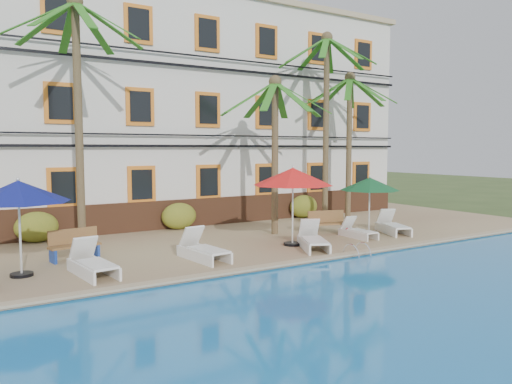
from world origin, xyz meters
TOP-DOWN VIEW (x-y plane):
  - ground at (0.00, 0.00)m, footprint 100.00×100.00m
  - pool_deck at (0.00, 5.00)m, footprint 30.00×12.00m
  - swimming_pool at (0.00, -7.00)m, footprint 26.00×12.00m
  - pool_coping at (0.00, -0.90)m, footprint 30.00×0.35m
  - hotel_building at (0.00, 9.98)m, footprint 25.40×6.44m
  - palm_b at (-4.47, 4.27)m, footprint 4.34×4.34m
  - palm_c at (2.68, 3.54)m, footprint 4.34×4.34m
  - palm_d at (6.43, 5.00)m, footprint 4.34×4.34m
  - palm_e at (8.05, 5.24)m, footprint 4.34×4.34m
  - shrub_left at (-5.52, 6.60)m, footprint 1.50×0.90m
  - shrub_mid at (-0.05, 6.60)m, footprint 1.50×0.90m
  - shrub_right at (6.43, 6.60)m, footprint 1.50×0.90m
  - umbrella_blue at (-6.61, 1.69)m, footprint 2.60×2.60m
  - umbrella_red at (1.92, 1.33)m, footprint 2.77×2.77m
  - umbrella_green at (5.78, 1.55)m, footprint 2.30×2.30m
  - lounger_b at (-5.00, 0.81)m, footprint 0.95×2.11m
  - lounger_c at (-1.71, 0.94)m, footprint 0.93×2.10m
  - lounger_d at (2.11, 0.43)m, footprint 1.53×2.13m
  - lounger_e at (4.88, 1.24)m, footprint 0.64×1.65m
  - lounger_f at (6.73, 1.22)m, footprint 1.38×2.07m
  - bench_left at (-5.00, 3.02)m, footprint 1.56×0.72m
  - bench_right at (4.39, 2.36)m, footprint 1.57×0.87m
  - pool_ladder at (2.74, -1.00)m, footprint 0.54×0.74m

SIDE VIEW (x-z plane):
  - ground at x=0.00m, z-range 0.00..0.00m
  - swimming_pool at x=0.00m, z-range 0.00..0.20m
  - pool_deck at x=0.00m, z-range 0.00..0.25m
  - pool_ladder at x=2.74m, z-range -0.12..0.62m
  - pool_coping at x=0.00m, z-range 0.25..0.31m
  - lounger_e at x=4.88m, z-range 0.11..0.89m
  - lounger_f at x=6.73m, z-range 0.09..1.01m
  - lounger_d at x=2.11m, z-range 0.08..1.04m
  - lounger_c at x=-1.71m, z-range 0.08..1.04m
  - lounger_b at x=-5.00m, z-range 0.08..1.05m
  - bench_left at x=-5.00m, z-range 0.26..1.18m
  - bench_right at x=4.39m, z-range 0.26..1.18m
  - shrub_left at x=-5.52m, z-range 0.25..1.35m
  - shrub_mid at x=-0.05m, z-range 0.25..1.35m
  - shrub_right at x=6.43m, z-range 0.25..1.35m
  - umbrella_green at x=5.78m, z-range 1.06..3.36m
  - umbrella_blue at x=-6.61m, z-range 1.17..3.77m
  - umbrella_red at x=1.92m, z-range 1.23..4.00m
  - palm_c at x=2.68m, z-range 1.22..7.36m
  - palm_e at x=8.05m, z-range 1.30..8.20m
  - hotel_building at x=0.00m, z-range 0.26..10.49m
  - palm_b at x=-4.47m, z-range 1.40..9.62m
  - palm_d at x=6.43m, z-range 1.42..9.92m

